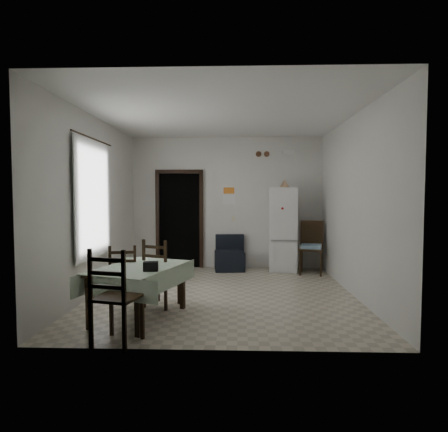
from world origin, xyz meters
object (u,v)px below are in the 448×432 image
at_px(navy_seat, 230,253).
at_px(corner_chair, 311,248).
at_px(dining_table, 140,292).
at_px(dining_chair_far_right, 162,272).
at_px(dining_chair_far_left, 124,276).
at_px(fridge, 283,229).
at_px(dining_chair_near_head, 117,296).

distance_m(navy_seat, corner_chair, 1.72).
xyz_separation_m(dining_table, dining_chair_far_right, (0.18, 0.57, 0.15)).
bearing_deg(dining_table, navy_seat, 88.80).
xyz_separation_m(navy_seat, dining_chair_far_left, (-1.46, -2.73, 0.08)).
relative_size(fridge, dining_table, 1.35).
relative_size(dining_chair_far_left, dining_chair_far_right, 0.93).
relative_size(dining_table, dining_chair_far_right, 1.34).
height_order(corner_chair, dining_table, corner_chair).
xyz_separation_m(navy_seat, dining_chair_near_head, (-1.14, -4.05, 0.15)).
xyz_separation_m(fridge, navy_seat, (-1.13, 0.00, -0.51)).
xyz_separation_m(navy_seat, dining_table, (-1.11, -3.20, -0.04)).
distance_m(dining_table, dining_chair_far_right, 0.61).
relative_size(navy_seat, corner_chair, 0.70).
relative_size(dining_table, dining_chair_far_left, 1.44).
bearing_deg(dining_table, dining_chair_far_left, 144.49).
distance_m(corner_chair, dining_table, 4.01).
relative_size(fridge, dining_chair_far_right, 1.81).
bearing_deg(navy_seat, corner_chair, -16.69).
bearing_deg(dining_chair_far_right, fridge, -106.56).
bearing_deg(dining_chair_far_left, corner_chair, -152.67).
bearing_deg(dining_chair_far_right, dining_chair_near_head, 103.80).
bearing_deg(dining_chair_far_right, corner_chair, -116.97).
bearing_deg(fridge, corner_chair, -25.90).
relative_size(fridge, dining_chair_far_left, 1.95).
bearing_deg(dining_table, dining_chair_near_head, -73.33).
bearing_deg(dining_table, dining_chair_far_right, 90.73).
distance_m(corner_chair, dining_chair_far_right, 3.49).
bearing_deg(dining_chair_near_head, dining_table, -78.36).
distance_m(dining_chair_far_left, dining_chair_far_right, 0.53).
bearing_deg(dining_chair_near_head, navy_seat, -92.66).
relative_size(fridge, corner_chair, 1.64).
relative_size(navy_seat, dining_chair_far_left, 0.83).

